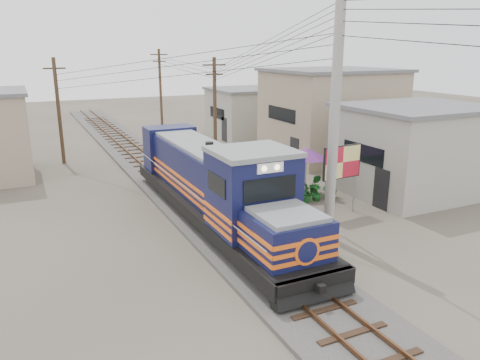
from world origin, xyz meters
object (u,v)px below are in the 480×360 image
billboard (342,164)px  market_umbrella (307,153)px  vendor (333,185)px  locomotive (215,186)px

billboard → market_umbrella: (0.35, 3.47, -0.21)m
billboard → market_umbrella: bearing=79.4°
market_umbrella → vendor: market_umbrella is taller
market_umbrella → vendor: 2.22m
market_umbrella → vendor: (0.69, -1.51, -1.47)m
billboard → vendor: 2.78m
vendor → billboard: bearing=45.6°
locomotive → market_umbrella: size_ratio=6.18×
locomotive → market_umbrella: 6.43m
locomotive → market_umbrella: bearing=18.7°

